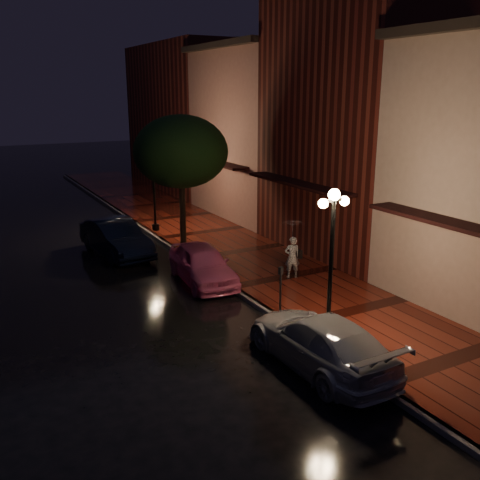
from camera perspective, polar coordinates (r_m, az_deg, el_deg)
ground at (r=19.27m, az=-0.71°, el=-5.40°), size 120.00×120.00×0.00m
sidewalk at (r=20.33m, az=4.91°, el=-4.09°), size 4.50×60.00×0.15m
curb at (r=19.24m, az=-0.72°, el=-5.20°), size 0.25×60.00×0.15m
storefront_mid at (r=23.66m, az=12.33°, el=11.86°), size 5.00×8.00×11.00m
storefront_far at (r=30.23m, az=2.14°, el=11.06°), size 5.00×8.00×9.00m
storefront_extra at (r=39.11m, az=-5.56°, el=12.78°), size 5.00×12.00×10.00m
streetlamp_near at (r=14.63m, az=9.71°, el=-1.77°), size 0.96×0.36×4.31m
streetlamp_far at (r=26.74m, az=-9.20°, el=6.16°), size 0.96×0.36×4.31m
street_tree at (r=23.82m, az=-6.30°, el=9.11°), size 4.16×4.16×5.80m
pink_car at (r=19.89m, az=-4.03°, el=-2.57°), size 2.07×4.34×1.43m
navy_car at (r=23.72m, az=-13.10°, el=0.21°), size 2.17×4.85×1.54m
silver_car at (r=14.13m, az=8.53°, el=-10.67°), size 1.98×4.82×1.40m
woman_with_umbrella at (r=19.79m, az=5.65°, el=0.03°), size 0.92×0.94×2.22m
parking_meter at (r=16.93m, az=4.34°, el=-4.74°), size 0.16×0.14×1.46m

